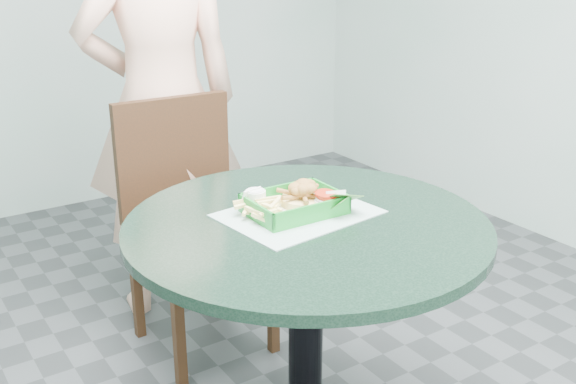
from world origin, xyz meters
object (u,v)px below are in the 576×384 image
dining_chair (189,208)px  diner_person (159,67)px  crab_sandwich (303,199)px  cafe_table (306,285)px  food_basket (294,214)px  sauce_ramekin (256,202)px

dining_chair → diner_person: diner_person is taller
diner_person → crab_sandwich: bearing=99.5°
dining_chair → diner_person: (0.04, 0.28, 0.48)m
cafe_table → food_basket: food_basket is taller
dining_chair → crab_sandwich: (0.00, -0.74, 0.27)m
food_basket → sauce_ramekin: size_ratio=4.43×
cafe_table → dining_chair: size_ratio=1.04×
crab_sandwich → sauce_ramekin: size_ratio=2.24×
diner_person → crab_sandwich: diner_person is taller
diner_person → sauce_ramekin: size_ratio=36.35×
crab_sandwich → sauce_ramekin: crab_sandwich is taller
dining_chair → diner_person: 0.56m
cafe_table → crab_sandwich: (0.04, 0.07, 0.22)m
diner_person → food_basket: size_ratio=8.21×
cafe_table → sauce_ramekin: sauce_ramekin is taller
food_basket → sauce_ramekin: sauce_ramekin is taller
food_basket → sauce_ramekin: 0.11m
diner_person → crab_sandwich: size_ratio=16.26×
cafe_table → diner_person: size_ratio=0.48×
dining_chair → diner_person: size_ratio=0.46×
food_basket → sauce_ramekin: (-0.08, 0.06, 0.03)m
crab_sandwich → cafe_table: bearing=-118.1°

